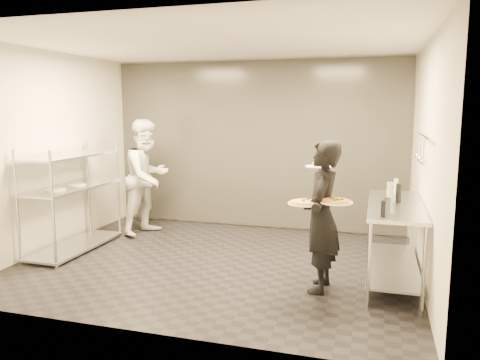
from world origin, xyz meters
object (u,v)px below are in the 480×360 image
(pass_rack, at_px, (73,196))
(bottle_clear, at_px, (396,185))
(prep_counter, at_px, (394,228))
(waiter, at_px, (321,217))
(pos_monitor, at_px, (386,207))
(pizza_plate_far, at_px, (336,201))
(pizza_plate_near, at_px, (304,203))
(chef, at_px, (147,177))
(salad_plate, at_px, (319,165))
(bottle_dark, at_px, (399,193))
(bottle_green, at_px, (390,193))

(pass_rack, height_order, bottle_clear, pass_rack)
(prep_counter, bearing_deg, waiter, -145.42)
(pos_monitor, bearing_deg, pass_rack, -175.34)
(pizza_plate_far, bearing_deg, pizza_plate_near, -174.87)
(prep_counter, relative_size, waiter, 1.08)
(waiter, bearing_deg, pizza_plate_far, 43.77)
(waiter, relative_size, chef, 0.91)
(prep_counter, height_order, pizza_plate_near, pizza_plate_near)
(salad_plate, bearing_deg, bottle_dark, 16.84)
(pizza_plate_near, bearing_deg, bottle_dark, 39.31)
(prep_counter, distance_m, salad_plate, 1.16)
(pizza_plate_far, height_order, bottle_clear, bottle_clear)
(pizza_plate_near, distance_m, salad_plate, 0.63)
(prep_counter, relative_size, pizza_plate_far, 5.22)
(pass_rack, distance_m, pizza_plate_far, 3.79)
(pass_rack, height_order, prep_counter, pass_rack)
(prep_counter, relative_size, pos_monitor, 7.84)
(prep_counter, relative_size, pizza_plate_near, 5.24)
(waiter, height_order, pizza_plate_far, waiter)
(bottle_green, bearing_deg, bottle_clear, 83.18)
(chef, bearing_deg, pizza_plate_near, -106.96)
(chef, relative_size, bottle_green, 7.63)
(salad_plate, xyz_separation_m, pos_monitor, (0.74, -0.44, -0.36))
(salad_plate, height_order, pos_monitor, salad_plate)
(pass_rack, xyz_separation_m, pos_monitor, (4.21, -0.66, 0.23))
(prep_counter, distance_m, waiter, 0.97)
(bottle_green, bearing_deg, pos_monitor, -94.49)
(waiter, relative_size, pos_monitor, 7.25)
(bottle_green, bearing_deg, pizza_plate_far, -126.89)
(pizza_plate_near, distance_m, pos_monitor, 0.83)
(pass_rack, xyz_separation_m, bottle_green, (4.26, 0.02, 0.27))
(pos_monitor, relative_size, bottle_green, 0.96)
(bottle_clear, height_order, bottle_dark, bottle_dark)
(prep_counter, xyz_separation_m, waiter, (-0.78, -0.54, 0.21))
(pass_rack, distance_m, waiter, 3.59)
(prep_counter, xyz_separation_m, salad_plate, (-0.86, -0.22, 0.73))
(pass_rack, bearing_deg, bottle_clear, 10.44)
(pizza_plate_near, bearing_deg, bottle_green, 40.99)
(pizza_plate_near, bearing_deg, pos_monitor, 6.15)
(bottle_clear, bearing_deg, salad_plate, -131.11)
(pizza_plate_near, height_order, bottle_clear, bottle_clear)
(bottle_dark, bearing_deg, waiter, -144.09)
(prep_counter, bearing_deg, pass_rack, -179.97)
(pizza_plate_far, bearing_deg, prep_counter, 49.37)
(waiter, relative_size, bottle_dark, 7.49)
(salad_plate, bearing_deg, pass_rack, 176.40)
(pizza_plate_near, distance_m, pizza_plate_far, 0.33)
(prep_counter, relative_size, salad_plate, 6.04)
(salad_plate, xyz_separation_m, bottle_green, (0.80, 0.23, -0.32))
(pizza_plate_far, xyz_separation_m, salad_plate, (-0.25, 0.50, 0.31))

